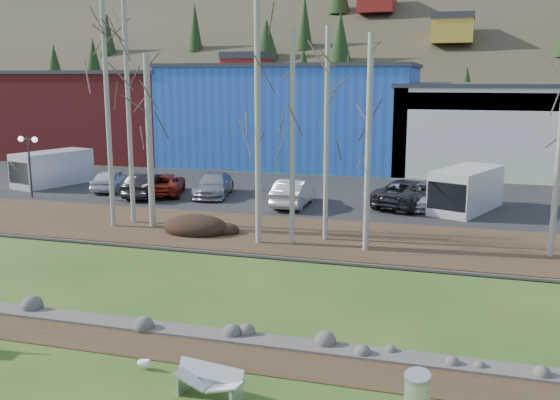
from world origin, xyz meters
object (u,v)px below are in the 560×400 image
(seagull, at_px, (144,363))
(street_lamp, at_px, (29,150))
(car_1, at_px, (147,185))
(car_5, at_px, (409,193))
(litter_bin, at_px, (417,397))
(van_grey, at_px, (50,169))
(car_6, at_px, (408,195))
(car_0, at_px, (112,180))
(car_2, at_px, (165,184))
(bench_damaged, at_px, (210,381))
(van_white, at_px, (465,190))
(car_3, at_px, (214,185))
(car_4, at_px, (294,192))

(seagull, relative_size, street_lamp, 0.12)
(car_1, distance_m, car_5, 15.47)
(litter_bin, relative_size, van_grey, 0.17)
(seagull, distance_m, car_6, 22.16)
(street_lamp, height_order, car_0, street_lamp)
(car_2, relative_size, car_5, 0.85)
(car_5, relative_size, car_6, 1.21)
(bench_damaged, xyz_separation_m, car_5, (2.62, 22.57, 0.52))
(car_1, bearing_deg, car_5, 178.37)
(litter_bin, xyz_separation_m, car_1, (-17.40, 20.64, 0.38))
(car_1, bearing_deg, van_white, 175.99)
(car_0, xyz_separation_m, car_5, (18.59, 0.18, 0.06))
(car_3, xyz_separation_m, car_6, (11.63, 0.02, -0.03))
(car_0, distance_m, van_white, 21.57)
(car_2, xyz_separation_m, van_white, (17.68, 0.04, 0.50))
(bench_damaged, relative_size, car_4, 0.38)
(car_0, xyz_separation_m, car_4, (12.39, -1.48, 0.06))
(street_lamp, bearing_deg, car_1, 26.53)
(car_4, xyz_separation_m, car_6, (6.19, 1.54, -0.11))
(car_3, relative_size, car_5, 0.86)
(car_3, relative_size, car_4, 1.02)
(car_4, bearing_deg, car_1, -1.52)
(bench_damaged, bearing_deg, car_6, 92.76)
(bench_damaged, relative_size, car_5, 0.32)
(car_5, relative_size, van_grey, 0.98)
(car_6, bearing_deg, van_white, -18.12)
(seagull, height_order, van_grey, van_grey)
(bench_damaged, distance_m, litter_bin, 4.64)
(car_4, bearing_deg, car_5, -165.77)
(car_2, bearing_deg, car_1, 36.63)
(van_grey, bearing_deg, seagull, -32.55)
(car_6, bearing_deg, street_lamp, 178.07)
(bench_damaged, distance_m, seagull, 2.28)
(bench_damaged, height_order, car_3, car_3)
(car_4, bearing_deg, car_0, -7.51)
(seagull, height_order, car_5, car_5)
(litter_bin, xyz_separation_m, car_4, (-8.20, 20.51, 0.42))
(litter_bin, xyz_separation_m, car_0, (-20.59, 21.98, 0.36))
(seagull, height_order, car_0, car_0)
(litter_bin, height_order, car_2, car_2)
(street_lamp, relative_size, van_white, 0.65)
(car_2, xyz_separation_m, car_5, (14.71, 0.52, 0.11))
(car_0, distance_m, car_3, 6.95)
(car_6, bearing_deg, car_4, -177.38)
(car_1, xyz_separation_m, van_white, (18.38, 1.05, 0.43))
(car_2, bearing_deg, car_3, 168.13)
(seagull, xyz_separation_m, car_6, (4.72, 21.64, 0.62))
(litter_bin, height_order, car_5, car_5)
(car_4, relative_size, car_5, 0.84)
(street_lamp, bearing_deg, car_6, 17.07)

